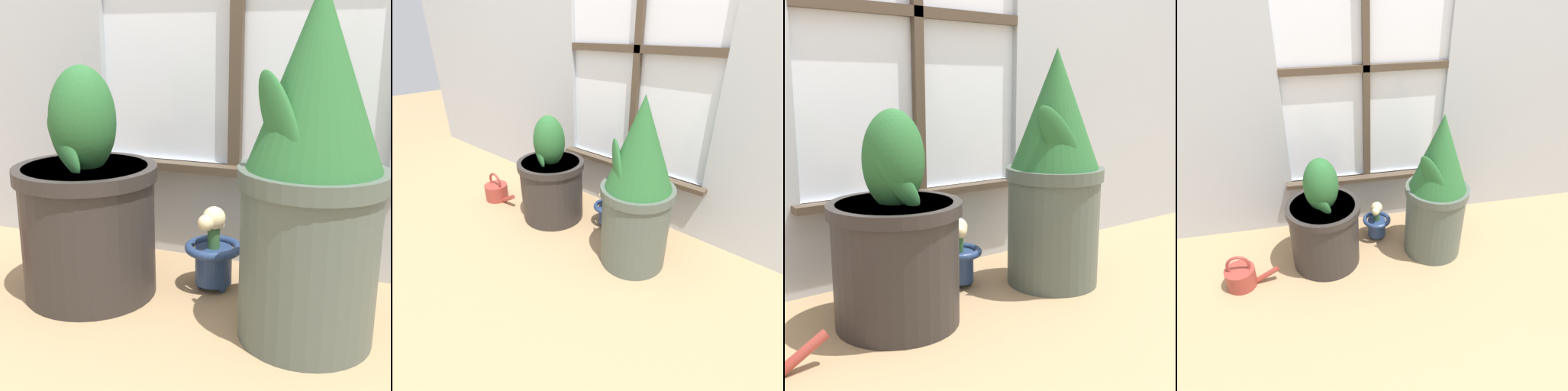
{
  "view_description": "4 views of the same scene",
  "coord_description": "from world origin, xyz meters",
  "views": [
    {
      "loc": [
        0.46,
        -0.97,
        0.65
      ],
      "look_at": [
        0.01,
        0.18,
        0.3
      ],
      "focal_mm": 50.0,
      "sensor_mm": 36.0,
      "label": 1
    },
    {
      "loc": [
        0.89,
        -0.84,
        0.98
      ],
      "look_at": [
        -0.02,
        0.19,
        0.23
      ],
      "focal_mm": 28.0,
      "sensor_mm": 36.0,
      "label": 2
    },
    {
      "loc": [
        -0.96,
        -1.1,
        0.65
      ],
      "look_at": [
        0.06,
        0.26,
        0.31
      ],
      "focal_mm": 50.0,
      "sensor_mm": 36.0,
      "label": 3
    },
    {
      "loc": [
        -0.36,
        -1.37,
        1.38
      ],
      "look_at": [
        -0.03,
        0.22,
        0.35
      ],
      "focal_mm": 35.0,
      "sensor_mm": 36.0,
      "label": 4
    }
  ],
  "objects": [
    {
      "name": "ground_plane",
      "position": [
        0.0,
        0.0,
        0.0
      ],
      "size": [
        10.0,
        10.0,
        0.0
      ],
      "primitive_type": "plane",
      "color": "tan"
    },
    {
      "name": "potted_plant_left",
      "position": [
        -0.29,
        0.19,
        0.23
      ],
      "size": [
        0.37,
        0.37,
        0.6
      ],
      "color": "#2D2826",
      "rests_on": "ground_plane"
    },
    {
      "name": "potted_plant_right",
      "position": [
        0.29,
        0.16,
        0.38
      ],
      "size": [
        0.32,
        0.32,
        0.77
      ],
      "color": "#4C564C",
      "rests_on": "ground_plane"
    },
    {
      "name": "flower_vase",
      "position": [
        0.01,
        0.32,
        0.11
      ],
      "size": [
        0.16,
        0.16,
        0.23
      ],
      "color": "navy",
      "rests_on": "ground_plane"
    }
  ]
}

